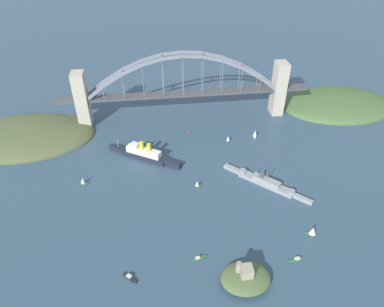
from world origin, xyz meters
The scene contains 17 objects.
ground_plane centered at (0.00, 0.00, 0.00)m, with size 1400.00×1400.00×0.00m, color #334C60.
harbor_arch_bridge centered at (0.00, 0.00, 32.76)m, with size 276.46×17.53×77.03m.
headland_west_shore centered at (-188.99, -9.20, 0.00)m, with size 134.75×93.72×22.43m.
headland_east_shore centered at (167.36, 17.03, 0.00)m, with size 144.48×94.14×22.90m.
ocean_liner centered at (45.26, 70.88, 5.33)m, with size 69.35×45.06×18.55m.
naval_cruiser centered at (-59.77, 122.35, 2.77)m, with size 65.00×61.33×16.61m.
fort_island_mid_harbor centered at (-18.43, 216.24, 4.68)m, with size 33.39×27.23×16.08m.
seaplane_taxiing_near_bridge centered at (33.81, -54.74, 1.91)m, with size 9.37×8.16×4.84m.
small_boat_0 centered at (57.49, 203.88, 0.90)m, with size 10.05×9.37×2.53m.
small_boat_1 centered at (99.67, 102.14, 3.54)m, with size 7.13×4.01×7.61m.
small_boat_2 centered at (-70.45, 47.75, 4.28)m, with size 4.84×7.97×9.30m.
small_boat_3 centered at (0.09, 117.87, 3.02)m, with size 4.95×6.63×6.53m.
small_boat_4 centered at (-78.41, 182.69, 4.08)m, with size 9.07×7.08×8.83m.
small_boat_5 centered at (-40.82, 52.74, 3.63)m, with size 4.88×6.18×7.76m.
small_boat_6 centered at (-58.55, 203.61, 0.80)m, with size 12.09×3.84×2.27m.
small_boat_7 centered at (9.69, 194.16, 0.80)m, with size 11.12×4.43×2.21m.
channel_marker_buoy centered at (-2.45, 31.14, 1.12)m, with size 2.20×2.20×2.75m.
Camera 1 is at (34.15, 353.43, 210.90)m, focal length 33.77 mm.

